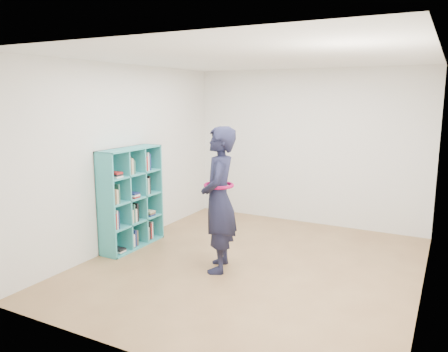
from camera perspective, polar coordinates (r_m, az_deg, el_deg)
The scene contains 9 objects.
floor at distance 5.76m, azimuth 3.60°, elevation -11.60°, with size 4.50×4.50×0.00m, color brown.
ceiling at distance 5.36m, azimuth 3.93°, elevation 15.13°, with size 4.50×4.50×0.00m, color white.
wall_left at distance 6.48m, azimuth -12.63°, elevation 2.56°, with size 0.02×4.50×2.60m, color silver.
wall_right at distance 4.96m, azimuth 25.36°, elevation -0.57°, with size 0.02×4.50×2.60m, color silver.
wall_back at distance 7.50m, azimuth 10.80°, elevation 3.68°, with size 4.00×0.02×2.60m, color silver.
wall_front at distance 3.52m, azimuth -11.42°, elevation -3.94°, with size 4.00×0.02×2.60m, color silver.
bookshelf at distance 6.40m, azimuth -12.19°, elevation -2.99°, with size 0.31×1.08×1.44m.
person at distance 5.37m, azimuth -0.67°, elevation -3.11°, with size 0.64×0.77×1.80m.
smartphone at distance 5.44m, azimuth -2.17°, elevation -1.65°, with size 0.05×0.08×0.12m.
Camera 1 is at (2.17, -4.88, 2.16)m, focal length 35.00 mm.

